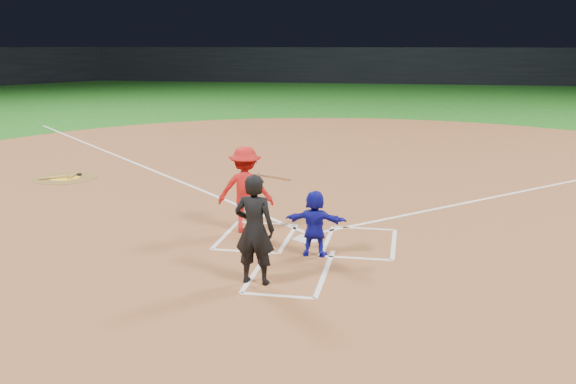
% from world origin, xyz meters
% --- Properties ---
extents(ground, '(120.00, 120.00, 0.00)m').
position_xyz_m(ground, '(0.00, 0.00, 0.00)').
color(ground, '#185B16').
rests_on(ground, ground).
extents(home_plate_dirt, '(28.00, 28.00, 0.01)m').
position_xyz_m(home_plate_dirt, '(0.00, 6.00, 0.01)').
color(home_plate_dirt, brown).
rests_on(home_plate_dirt, ground).
extents(stadium_wall_far, '(80.00, 1.20, 3.20)m').
position_xyz_m(stadium_wall_far, '(0.00, 48.00, 1.60)').
color(stadium_wall_far, black).
rests_on(stadium_wall_far, ground).
extents(home_plate, '(0.60, 0.60, 0.02)m').
position_xyz_m(home_plate, '(0.00, 0.00, 0.02)').
color(home_plate, silver).
rests_on(home_plate, home_plate_dirt).
extents(on_deck_circle, '(1.70, 1.70, 0.01)m').
position_xyz_m(on_deck_circle, '(-7.35, 4.24, 0.02)').
color(on_deck_circle, brown).
rests_on(on_deck_circle, home_plate_dirt).
extents(on_deck_logo, '(0.80, 0.80, 0.00)m').
position_xyz_m(on_deck_logo, '(-7.35, 4.24, 0.02)').
color(on_deck_logo, gold).
rests_on(on_deck_logo, on_deck_circle).
extents(on_deck_bat_a, '(0.20, 0.84, 0.06)m').
position_xyz_m(on_deck_bat_a, '(-7.20, 4.49, 0.05)').
color(on_deck_bat_a, olive).
rests_on(on_deck_bat_a, on_deck_circle).
extents(on_deck_bat_b, '(0.68, 0.59, 0.06)m').
position_xyz_m(on_deck_bat_b, '(-7.55, 4.14, 0.05)').
color(on_deck_bat_b, olive).
rests_on(on_deck_bat_b, on_deck_circle).
extents(bat_weight_donut, '(0.19, 0.19, 0.05)m').
position_xyz_m(bat_weight_donut, '(-7.15, 4.64, 0.05)').
color(bat_weight_donut, black).
rests_on(bat_weight_donut, on_deck_circle).
extents(catcher, '(1.08, 0.37, 1.16)m').
position_xyz_m(catcher, '(0.26, -0.89, 0.59)').
color(catcher, '#1415A3').
rests_on(catcher, home_plate_dirt).
extents(umpire, '(0.65, 0.45, 1.70)m').
position_xyz_m(umpire, '(-0.44, -2.35, 0.86)').
color(umpire, black).
rests_on(umpire, home_plate_dirt).
extents(chalk_markings, '(28.35, 17.32, 0.01)m').
position_xyz_m(chalk_markings, '(0.00, 5.29, 0.01)').
color(chalk_markings, white).
rests_on(chalk_markings, home_plate_dirt).
extents(batter_at_plate, '(1.43, 0.88, 1.66)m').
position_xyz_m(batter_at_plate, '(-1.26, 0.30, 0.84)').
color(batter_at_plate, red).
rests_on(batter_at_plate, home_plate_dirt).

